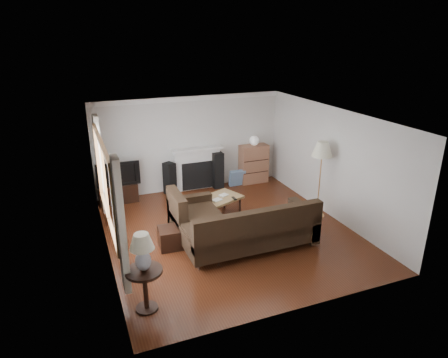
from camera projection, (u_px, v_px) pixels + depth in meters
name	position (u px, v px, depth m)	size (l,w,h in m)	color
room	(229.00, 177.00, 8.13)	(5.10, 5.60, 2.54)	#4C2110
window	(105.00, 182.00, 7.01)	(0.12, 2.74, 1.54)	brown
curtain_near	(121.00, 226.00, 5.75)	(0.10, 0.35, 2.10)	silver
curtain_far	(100.00, 165.00, 8.40)	(0.10, 0.35, 2.10)	silver
fireplace	(197.00, 168.00, 10.72)	(1.40, 0.26, 1.15)	white
tv_stand	(118.00, 193.00, 9.98)	(0.94, 0.42, 0.47)	black
television	(118.00, 173.00, 9.81)	(1.04, 0.14, 0.60)	black
speaker_left	(170.00, 179.00, 10.41)	(0.24, 0.28, 0.85)	black
speaker_right	(217.00, 170.00, 10.86)	(0.27, 0.33, 0.99)	black
bookshelf	(254.00, 164.00, 11.20)	(0.79, 0.37, 1.08)	#935F44
globe_lamp	(254.00, 141.00, 10.96)	(0.26, 0.26, 0.26)	white
sectional_sofa	(250.00, 227.00, 7.78)	(2.82, 2.06, 0.91)	black
coffee_table	(216.00, 208.00, 9.12)	(1.23, 0.67, 0.48)	#977648
footstool	(171.00, 238.00, 7.90)	(0.48, 0.48, 0.41)	black
floor_lamp	(320.00, 180.00, 8.98)	(0.46, 0.46, 1.78)	#C38443
side_table	(146.00, 290.00, 6.06)	(0.56, 0.56, 0.70)	black
table_lamp	(142.00, 253.00, 5.83)	(0.37, 0.37, 0.59)	silver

